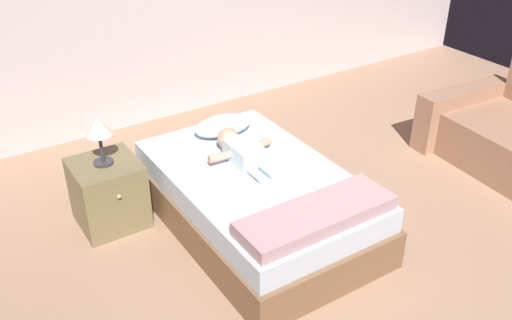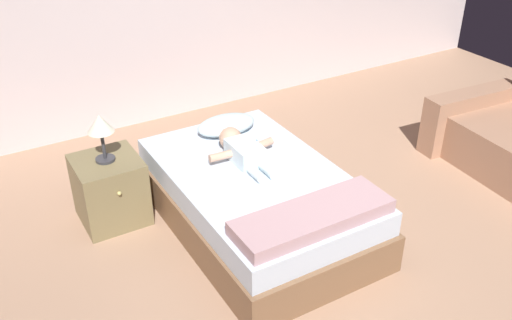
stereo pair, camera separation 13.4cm
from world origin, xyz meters
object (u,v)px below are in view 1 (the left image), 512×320
Objects in this scene: nightstand at (108,193)px; bed at (256,200)px; pillow at (223,125)px; lamp at (98,130)px; baby at (240,150)px; toothbrush at (254,143)px.

bed is at bearing -35.18° from nightstand.
pillow is (0.11, 0.63, 0.29)m from bed.
pillow is at bearing 1.71° from lamp.
baby is at bearing -23.62° from lamp.
baby reaches higher than toothbrush.
lamp is (-0.86, 0.60, 0.53)m from bed.
lamp is (0.00, 0.00, 0.51)m from nightstand.
pillow is at bearing 77.28° from baby.
lamp reaches higher than toothbrush.
toothbrush is at bearing -13.02° from lamp.
bed is at bearing -99.46° from pillow.
lamp reaches higher than nightstand.
bed is 14.88× the size of toothbrush.
nightstand is (-0.87, 0.38, -0.27)m from baby.
toothbrush is (0.11, -0.28, -0.06)m from pillow.
bed is at bearing -35.18° from lamp.
bed is 5.17× the size of lamp.
lamp is at bearing 166.98° from toothbrush.
baby is (-0.09, -0.41, 0.00)m from pillow.
nightstand reaches higher than toothbrush.
nightstand is at bearing 144.82° from bed.
pillow is 0.30m from toothbrush.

